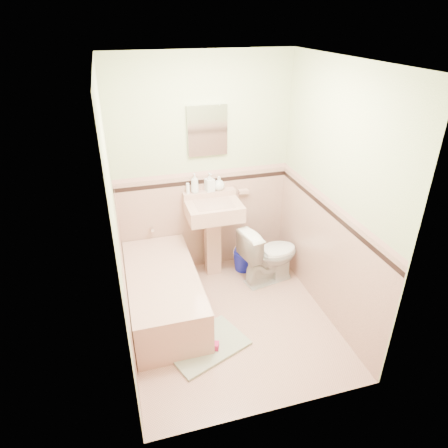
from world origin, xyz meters
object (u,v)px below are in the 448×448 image
object	(u,v)px
bucket	(243,260)
medicine_cabinet	(207,131)
bathtub	(164,294)
sink	(214,240)
soap_bottle_mid	(210,182)
soap_bottle_right	(219,183)
toilet	(269,254)
soap_bottle_left	(195,183)
shoe	(210,345)

from	to	relation	value
bucket	medicine_cabinet	bearing A→B (deg)	150.37
bathtub	sink	bearing A→B (deg)	37.93
soap_bottle_mid	soap_bottle_right	bearing A→B (deg)	0.00
bathtub	toilet	size ratio (longest dim) A/B	2.15
soap_bottle_mid	bucket	bearing A→B (deg)	-26.48
sink	soap_bottle_right	bearing A→B (deg)	57.01
sink	soap_bottle_mid	xyz separation A→B (m)	(0.01, 0.18, 0.65)
soap_bottle_left	soap_bottle_mid	world-z (taller)	soap_bottle_left
soap_bottle_left	shoe	xyz separation A→B (m)	(-0.19, -1.38, -1.07)
bathtub	soap_bottle_right	world-z (taller)	soap_bottle_right
medicine_cabinet	bucket	xyz separation A→B (m)	(0.37, -0.21, -1.57)
soap_bottle_right	shoe	size ratio (longest dim) A/B	1.02
shoe	soap_bottle_left	bearing A→B (deg)	104.47
medicine_cabinet	soap_bottle_right	xyz separation A→B (m)	(0.12, -0.03, -0.60)
bathtub	soap_bottle_mid	distance (m)	1.33
soap_bottle_mid	shoe	bearing A→B (deg)	-104.59
toilet	shoe	distance (m)	1.34
bathtub	toilet	xyz separation A→B (m)	(1.26, 0.24, 0.12)
medicine_cabinet	toilet	distance (m)	1.55
soap_bottle_left	toilet	distance (m)	1.18
bathtub	medicine_cabinet	bearing A→B (deg)	47.42
toilet	soap_bottle_mid	bearing A→B (deg)	39.31
toilet	bucket	xyz separation A→B (m)	(-0.21, 0.29, -0.22)
bucket	sink	bearing A→B (deg)	179.74
sink	bucket	bearing A→B (deg)	-0.26
soap_bottle_left	soap_bottle_mid	xyz separation A→B (m)	(0.17, 0.00, -0.01)
bucket	shoe	xyz separation A→B (m)	(-0.72, -1.20, -0.07)
medicine_cabinet	shoe	distance (m)	2.19
shoe	toilet	bearing A→B (deg)	66.43
soap_bottle_left	toilet	bearing A→B (deg)	-32.23
soap_bottle_mid	toilet	distance (m)	1.07
soap_bottle_left	soap_bottle_right	size ratio (longest dim) A/B	1.38
bathtub	soap_bottle_right	bearing A→B (deg)	41.70
medicine_cabinet	bucket	bearing A→B (deg)	-29.63
soap_bottle_mid	soap_bottle_right	xyz separation A→B (m)	(0.11, 0.00, -0.03)
soap_bottle_mid	toilet	size ratio (longest dim) A/B	0.31
bathtub	shoe	bearing A→B (deg)	-63.98
sink	soap_bottle_left	size ratio (longest dim) A/B	4.22
sink	soap_bottle_left	world-z (taller)	soap_bottle_left
toilet	bucket	world-z (taller)	toilet
soap_bottle_mid	soap_bottle_right	size ratio (longest dim) A/B	1.31
medicine_cabinet	shoe	world-z (taller)	medicine_cabinet
sink	toilet	size ratio (longest dim) A/B	1.36
sink	soap_bottle_right	distance (m)	0.66
soap_bottle_right	soap_bottle_mid	bearing A→B (deg)	180.00
bathtub	shoe	distance (m)	0.76
medicine_cabinet	shoe	bearing A→B (deg)	-104.01
soap_bottle_mid	soap_bottle_left	bearing A→B (deg)	180.00
medicine_cabinet	soap_bottle_mid	world-z (taller)	medicine_cabinet
soap_bottle_left	shoe	world-z (taller)	soap_bottle_left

